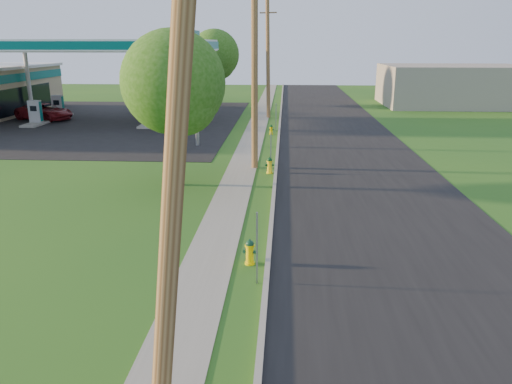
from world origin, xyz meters
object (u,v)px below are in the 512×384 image
(car_red, at_px, (44,112))
(car_silver, at_px, (168,111))
(fuel_pump_sw, at_px, (58,109))
(hydrant_far, at_px, (271,130))
(hydrant_mid, at_px, (270,165))
(price_pylon, at_px, (195,55))
(fuel_pump_nw, at_px, (36,116))
(fuel_pump_ne, at_px, (150,117))
(tree_lot, at_px, (215,56))
(utility_pole_near, at_px, (175,142))
(utility_pole_mid, at_px, (255,69))
(hydrant_near, at_px, (250,252))
(tree_verge, at_px, (176,87))
(fuel_pump_se, at_px, (162,110))
(utility_pole_far, at_px, (268,60))

(car_red, relative_size, car_silver, 1.19)
(fuel_pump_sw, xyz_separation_m, car_silver, (9.73, -0.86, -0.02))
(hydrant_far, bearing_deg, hydrant_mid, -88.70)
(fuel_pump_sw, distance_m, price_pylon, 18.72)
(fuel_pump_nw, relative_size, fuel_pump_ne, 1.00)
(tree_lot, relative_size, hydrant_mid, 9.23)
(utility_pole_near, distance_m, fuel_pump_nw, 36.03)
(utility_pole_near, relative_size, utility_pole_mid, 0.97)
(fuel_pump_sw, distance_m, hydrant_near, 34.06)
(fuel_pump_sw, xyz_separation_m, tree_verge, (14.74, -20.47, 3.64))
(car_red, bearing_deg, fuel_pump_se, -60.94)
(fuel_pump_se, xyz_separation_m, hydrant_near, (9.47, -28.61, -0.34))
(utility_pole_far, distance_m, fuel_pump_nw, 19.03)
(utility_pole_far, xyz_separation_m, fuel_pump_nw, (-17.90, -5.00, -4.08))
(fuel_pump_ne, distance_m, fuel_pump_sw, 9.85)
(fuel_pump_nw, bearing_deg, utility_pole_mid, -35.99)
(fuel_pump_se, distance_m, car_silver, 1.13)
(hydrant_far, xyz_separation_m, car_red, (-18.98, 5.76, 0.34))
(car_red, bearing_deg, fuel_pump_ne, -84.56)
(fuel_pump_ne, relative_size, fuel_pump_sw, 1.00)
(utility_pole_far, relative_size, hydrant_mid, 11.64)
(hydrant_near, distance_m, car_red, 33.15)
(hydrant_mid, distance_m, car_silver, 19.41)
(utility_pole_near, height_order, hydrant_near, utility_pole_near)
(price_pylon, height_order, tree_verge, price_pylon)
(hydrant_far, bearing_deg, fuel_pump_se, 142.63)
(fuel_pump_sw, relative_size, car_red, 0.65)
(fuel_pump_sw, height_order, price_pylon, price_pylon)
(tree_verge, xyz_separation_m, hydrant_far, (3.71, 13.26, -4.02))
(fuel_pump_nw, height_order, price_pylon, price_pylon)
(fuel_pump_sw, distance_m, fuel_pump_se, 9.00)
(price_pylon, relative_size, hydrant_mid, 8.39)
(utility_pole_mid, distance_m, fuel_pump_se, 19.65)
(utility_pole_mid, height_order, hydrant_near, utility_pole_mid)
(fuel_pump_se, relative_size, hydrant_near, 4.13)
(tree_lot, relative_size, car_silver, 1.82)
(fuel_pump_ne, bearing_deg, car_red, 165.05)
(hydrant_mid, bearing_deg, utility_pole_far, 92.39)
(utility_pole_far, distance_m, car_red, 19.05)
(fuel_pump_nw, bearing_deg, hydrant_mid, -36.96)
(car_silver, bearing_deg, tree_verge, -142.19)
(utility_pole_near, bearing_deg, fuel_pump_sw, 117.09)
(tree_verge, bearing_deg, price_pylon, 94.73)
(utility_pole_far, height_order, car_red, utility_pole_far)
(utility_pole_mid, relative_size, hydrant_mid, 12.00)
(utility_pole_mid, relative_size, hydrant_near, 12.64)
(hydrant_near, xyz_separation_m, car_red, (-19.01, 27.16, 0.30))
(fuel_pump_nw, xyz_separation_m, fuel_pump_se, (9.00, 4.00, 0.00))
(tree_verge, height_order, tree_lot, tree_lot)
(fuel_pump_ne, height_order, hydrant_mid, fuel_pump_ne)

